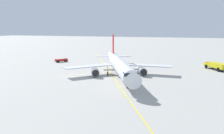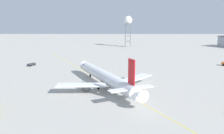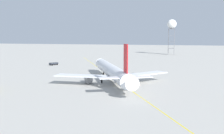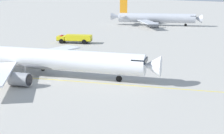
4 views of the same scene
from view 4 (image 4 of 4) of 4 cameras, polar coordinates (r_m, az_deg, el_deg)
ground_plane at (r=60.29m, az=-10.18°, el=-1.99°), size 600.00×600.00×0.00m
airliner_main at (r=61.92m, az=-12.63°, el=1.32°), size 30.84×41.99×11.99m
airliner_secondary at (r=139.31m, az=7.69°, el=8.57°), size 32.27×34.72×12.12m
fire_tender_truck at (r=96.00m, az=-6.58°, el=5.14°), size 7.97×10.26×2.50m
taxiway_centreline at (r=58.89m, az=-9.13°, el=-2.34°), size 76.27×145.44×0.01m
safety_cone_near at (r=107.83m, az=-7.81°, el=5.42°), size 0.36×0.36×0.55m
safety_cone_mid at (r=112.29m, az=-7.59°, el=5.78°), size 0.36×0.36×0.55m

